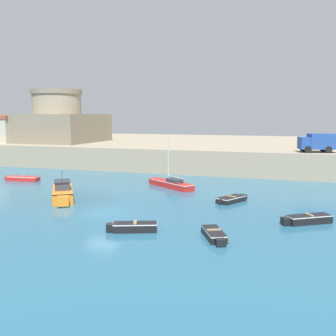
{
  "coord_description": "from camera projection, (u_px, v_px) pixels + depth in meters",
  "views": [
    {
      "loc": [
        14.13,
        -26.41,
        7.43
      ],
      "look_at": [
        1.26,
        12.32,
        2.0
      ],
      "focal_mm": 42.0,
      "sensor_mm": 36.0,
      "label": 1
    }
  ],
  "objects": [
    {
      "name": "dinghy_black_6",
      "position": [
        134.0,
        227.0,
        25.43
      ],
      "size": [
        3.35,
        1.98,
        0.64
      ],
      "color": "black",
      "rests_on": "ground"
    },
    {
      "name": "quay_seawall",
      "position": [
        212.0,
        150.0,
        68.23
      ],
      "size": [
        120.0,
        40.0,
        3.14
      ],
      "primitive_type": "cube",
      "color": "gray",
      "rests_on": "ground"
    },
    {
      "name": "motorboat_orange_0",
      "position": [
        63.0,
        192.0,
        35.09
      ],
      "size": [
        4.58,
        5.98,
        2.63
      ],
      "color": "orange",
      "rests_on": "ground"
    },
    {
      "name": "harbor_shed_near_wharf",
      "position": [
        0.0,
        129.0,
        63.73
      ],
      "size": [
        7.37,
        5.82,
        4.3
      ],
      "color": "#BCB29E",
      "rests_on": "quay_seawall"
    },
    {
      "name": "dinghy_black_1",
      "position": [
        307.0,
        219.0,
        27.31
      ],
      "size": [
        3.51,
        2.73,
        0.66
      ],
      "color": "black",
      "rests_on": "ground"
    },
    {
      "name": "sailboat_red_2",
      "position": [
        171.0,
        183.0,
        41.08
      ],
      "size": [
        6.12,
        4.72,
        5.56
      ],
      "color": "red",
      "rests_on": "ground"
    },
    {
      "name": "fortress",
      "position": [
        58.0,
        123.0,
        65.23
      ],
      "size": [
        13.33,
        13.33,
        8.57
      ],
      "color": "gray",
      "rests_on": "quay_seawall"
    },
    {
      "name": "dinghy_black_4",
      "position": [
        214.0,
        234.0,
        23.94
      ],
      "size": [
        2.1,
        3.15,
        0.56
      ],
      "color": "black",
      "rests_on": "ground"
    },
    {
      "name": "truck_on_quay",
      "position": [
        318.0,
        142.0,
        46.32
      ],
      "size": [
        4.68,
        3.09,
        2.2
      ],
      "color": "#234793",
      "rests_on": "quay_seawall"
    },
    {
      "name": "ground_plane",
      "position": [
        102.0,
        213.0,
        30.24
      ],
      "size": [
        200.0,
        200.0,
        0.0
      ],
      "primitive_type": "plane",
      "color": "#28607F"
    },
    {
      "name": "dinghy_black_3",
      "position": [
        232.0,
        199.0,
        34.14
      ],
      "size": [
        2.4,
        3.4,
        0.55
      ],
      "color": "black",
      "rests_on": "ground"
    },
    {
      "name": "dinghy_red_5",
      "position": [
        23.0,
        178.0,
        45.3
      ],
      "size": [
        4.16,
        1.54,
        0.58
      ],
      "color": "red",
      "rests_on": "ground"
    }
  ]
}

